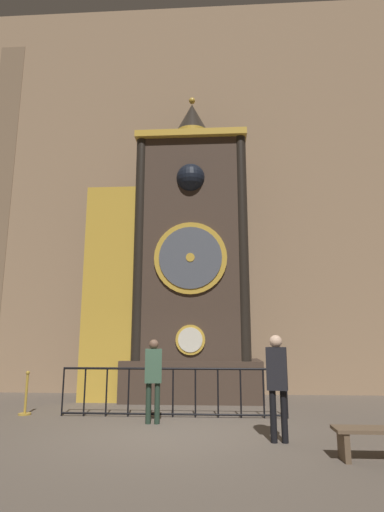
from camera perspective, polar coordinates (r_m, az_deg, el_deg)
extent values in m
plane|color=brown|center=(7.88, -3.16, -23.99)|extent=(28.00, 28.00, 0.00)
cube|color=#997A5B|center=(13.84, -0.38, 10.39)|extent=(24.00, 0.30, 13.72)
cube|color=#423328|center=(11.54, 0.00, -17.27)|extent=(3.79, 1.61, 1.08)
cube|color=#423328|center=(11.78, 0.00, 1.56)|extent=(3.03, 1.40, 6.57)
cube|color=gold|center=(12.78, -0.03, 15.71)|extent=(3.27, 1.54, 0.20)
cylinder|color=gold|center=(10.75, -0.24, -11.88)|extent=(0.79, 0.05, 0.79)
cylinder|color=silver|center=(10.72, -0.25, -11.88)|extent=(0.64, 0.03, 0.64)
cylinder|color=gold|center=(10.96, -0.23, -0.26)|extent=(2.01, 0.07, 2.01)
cylinder|color=#4C515B|center=(10.92, -0.24, -0.21)|extent=(1.73, 0.04, 1.73)
cylinder|color=gold|center=(10.90, -0.25, -0.19)|extent=(0.24, 0.03, 0.24)
cube|color=black|center=(12.13, -0.06, 10.28)|extent=(1.04, 0.42, 1.04)
sphere|color=black|center=(11.75, -0.18, 11.03)|extent=(0.83, 0.83, 0.83)
cylinder|color=black|center=(11.37, -7.52, 2.14)|extent=(0.30, 0.30, 6.57)
cylinder|color=black|center=(11.20, 7.27, 2.35)|extent=(0.30, 0.30, 6.57)
cylinder|color=gold|center=(12.99, 0.00, 16.48)|extent=(1.07, 1.07, 0.30)
cone|color=black|center=(13.31, 0.00, 19.00)|extent=(1.02, 1.02, 1.02)
sphere|color=gold|center=(13.64, 0.00, 21.28)|extent=(0.20, 0.20, 0.20)
cube|color=#4C3828|center=(11.96, -11.02, -5.02)|extent=(1.44, 1.19, 6.01)
cube|color=gold|center=(11.37, -11.77, -4.67)|extent=(1.51, 0.06, 6.01)
cylinder|color=black|center=(9.81, -17.96, -17.91)|extent=(0.04, 0.04, 1.03)
cylinder|color=black|center=(9.65, -15.09, -18.18)|extent=(0.04, 0.04, 1.03)
cylinder|color=black|center=(9.51, -12.12, -18.42)|extent=(0.04, 0.04, 1.03)
cylinder|color=black|center=(9.40, -9.06, -18.61)|extent=(0.04, 0.04, 1.03)
cylinder|color=black|center=(9.31, -5.93, -18.76)|extent=(0.04, 0.04, 1.03)
cylinder|color=black|center=(9.24, -2.74, -18.86)|extent=(0.04, 0.04, 1.03)
cylinder|color=black|center=(9.21, 0.49, -18.90)|extent=(0.04, 0.04, 1.03)
cylinder|color=black|center=(9.19, 3.73, -18.89)|extent=(0.04, 0.04, 1.03)
cylinder|color=black|center=(9.21, 6.98, -18.82)|extent=(0.04, 0.04, 1.03)
cylinder|color=black|center=(9.25, 10.20, -18.69)|extent=(0.04, 0.04, 1.03)
cylinder|color=black|center=(9.32, 13.37, -18.52)|extent=(0.04, 0.04, 1.03)
cylinder|color=black|center=(9.19, -2.71, -15.78)|extent=(4.93, 0.05, 0.05)
cylinder|color=black|center=(9.31, -2.77, -21.65)|extent=(4.93, 0.04, 0.04)
cylinder|color=#213427|center=(8.63, -6.25, -20.16)|extent=(0.11, 0.11, 0.79)
cylinder|color=#213427|center=(8.61, -4.99, -20.21)|extent=(0.11, 0.11, 0.79)
cube|color=#385642|center=(8.54, -5.53, -15.33)|extent=(0.36, 0.26, 0.68)
sphere|color=brown|center=(8.52, -5.47, -12.46)|extent=(0.20, 0.20, 0.20)
cylinder|color=black|center=(7.28, 11.53, -21.50)|extent=(0.11, 0.11, 0.83)
cylinder|color=black|center=(7.30, 13.03, -21.40)|extent=(0.11, 0.11, 0.83)
cube|color=black|center=(7.19, 12.02, -15.43)|extent=(0.38, 0.29, 0.71)
sphere|color=beige|center=(7.17, 11.86, -11.85)|extent=(0.22, 0.22, 0.22)
cylinder|color=#B28E33|center=(10.28, -22.80, -20.09)|extent=(0.28, 0.28, 0.04)
cylinder|color=#B28E33|center=(10.22, -22.61, -17.79)|extent=(0.06, 0.06, 0.87)
sphere|color=#B28E33|center=(10.17, -22.40, -15.17)|extent=(0.09, 0.09, 0.09)
cube|color=brown|center=(6.73, 25.10, -21.56)|extent=(1.25, 0.40, 0.05)
cube|color=brown|center=(6.62, 20.86, -24.00)|extent=(0.08, 0.36, 0.39)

